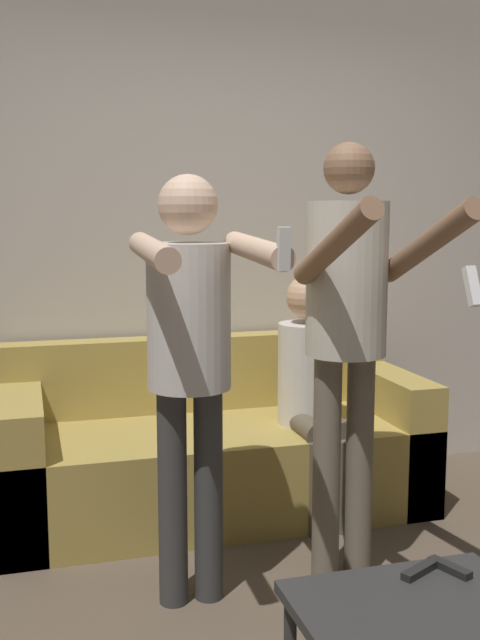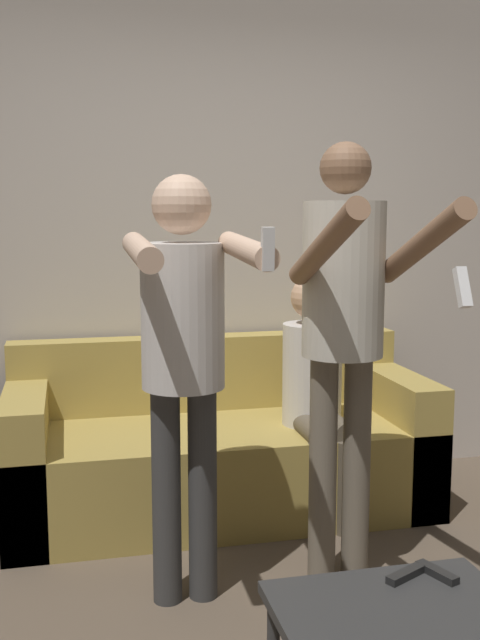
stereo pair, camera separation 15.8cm
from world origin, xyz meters
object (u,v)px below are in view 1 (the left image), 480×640
person_standing_right (349,314)px  remote_far (419,570)px  remote_near (450,568)px  couch (215,452)px  coffee_table (413,616)px  person_standing_left (190,341)px  person_seated (312,384)px

person_standing_right → remote_far: size_ratio=11.61×
remote_near → remote_far: (-0.10, 0.01, 0.00)m
couch → coffee_table: bearing=-84.2°
couch → remote_near: size_ratio=13.45×
person_standing_left → coffee_table: bearing=-59.0°
remote_near → coffee_table: bearing=-146.1°
coffee_table → remote_far: 0.18m
coffee_table → remote_far: size_ratio=4.68×
remote_far → person_standing_right: bearing=86.6°
remote_near → remote_far: same height
person_standing_right → coffee_table: 1.13m
person_standing_left → coffee_table: 1.17m
person_standing_left → person_seated: 1.09m
person_seated → couch: bearing=157.5°
person_standing_left → person_seated: size_ratio=1.37×
remote_near → person_standing_left: bearing=135.6°
person_standing_right → remote_near: person_standing_right is taller
person_standing_left → person_seated: person_standing_left is taller
person_seated → remote_near: bearing=-92.8°
person_standing_right → remote_near: (0.06, -0.67, -0.73)m
person_standing_left → person_seated: (0.75, 0.70, -0.36)m
person_seated → remote_far: person_seated is taller
person_standing_left → remote_near: bearing=-44.4°
couch → remote_far: bearing=-80.0°
couch → coffee_table: couch is taller
person_standing_left → coffee_table: person_standing_left is taller
person_seated → coffee_table: bearing=-100.1°
couch → person_standing_left: person_standing_left is taller
coffee_table → person_standing_right: bearing=80.2°
person_standing_right → coffee_table: bearing=-99.8°
couch → person_standing_right: 1.23m
coffee_table → person_seated: bearing=79.9°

